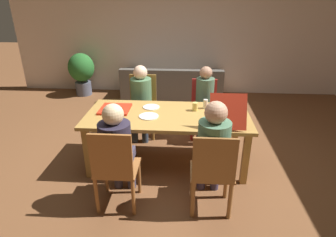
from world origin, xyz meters
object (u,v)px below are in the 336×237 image
at_px(plate_0, 149,116).
at_px(pizza_box_1, 115,109).
at_px(dining_table, 167,120).
at_px(chair_1, 115,167).
at_px(person_2, 205,99).
at_px(plate_1, 151,107).
at_px(person_1, 117,145).
at_px(potted_plant, 82,71).
at_px(couch, 172,87).
at_px(drinking_glass_1, 205,104).
at_px(chair_0, 212,173).
at_px(person_0, 213,147).
at_px(chair_3, 143,102).
at_px(person_3, 141,96).
at_px(pizza_box_0, 225,116).
at_px(chair_2, 204,104).
at_px(drinking_glass_0, 195,107).

bearing_deg(plate_0, pizza_box_1, 158.47).
height_order(dining_table, chair_1, chair_1).
xyz_separation_m(dining_table, chair_1, (-0.48, -0.95, -0.12)).
height_order(person_2, plate_1, person_2).
bearing_deg(person_1, potted_plant, 115.06).
height_order(couch, potted_plant, potted_plant).
relative_size(pizza_box_1, drinking_glass_1, 3.13).
bearing_deg(plate_1, chair_0, -56.77).
bearing_deg(person_0, drinking_glass_1, 91.37).
relative_size(person_2, potted_plant, 1.21).
distance_m(dining_table, pizza_box_1, 0.72).
xyz_separation_m(dining_table, person_1, (-0.48, -0.81, 0.05)).
distance_m(person_1, plate_0, 0.75).
distance_m(chair_1, chair_3, 1.89).
bearing_deg(chair_3, person_3, -90.00).
bearing_deg(couch, person_3, -102.05).
bearing_deg(plate_1, pizza_box_0, -21.10).
bearing_deg(chair_2, person_1, -119.57).
xyz_separation_m(drinking_glass_1, potted_plant, (-2.64, 2.51, -0.23)).
distance_m(chair_1, pizza_box_1, 1.09).
distance_m(person_1, person_2, 1.89).
distance_m(person_0, drinking_glass_1, 1.05).
distance_m(person_0, chair_2, 1.77).
bearing_deg(person_2, chair_1, -119.77).
bearing_deg(drinking_glass_0, couch, 100.34).
height_order(chair_1, pizza_box_1, chair_1).
relative_size(dining_table, plate_0, 8.53).
relative_size(person_3, drinking_glass_0, 10.44).
xyz_separation_m(chair_0, pizza_box_1, (-1.23, 1.04, 0.24)).
distance_m(chair_2, person_3, 1.03).
xyz_separation_m(drinking_glass_0, drinking_glass_1, (0.14, 0.09, 0.01)).
distance_m(dining_table, pizza_box_0, 0.74).
relative_size(dining_table, chair_1, 2.21).
distance_m(drinking_glass_0, potted_plant, 3.61).
xyz_separation_m(chair_2, couch, (-0.61, 1.64, -0.24)).
bearing_deg(chair_0, plate_1, 123.23).
height_order(dining_table, chair_2, chair_2).
height_order(person_0, chair_2, person_0).
bearing_deg(person_1, drinking_glass_1, 47.09).
bearing_deg(drinking_glass_0, person_2, 75.53).
bearing_deg(plate_0, chair_0, -48.35).
bearing_deg(plate_0, drinking_glass_1, 24.65).
relative_size(person_2, pizza_box_1, 2.95).
relative_size(person_1, couch, 0.55).
relative_size(dining_table, potted_plant, 2.21).
bearing_deg(person_1, couch, 83.51).
bearing_deg(person_1, person_3, 90.00).
bearing_deg(person_1, chair_2, 60.43).
relative_size(person_1, pizza_box_0, 2.04).
bearing_deg(chair_3, couch, 76.89).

